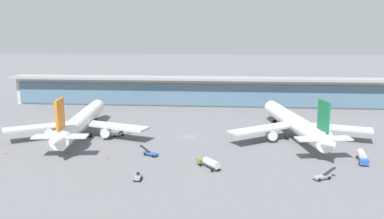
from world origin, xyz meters
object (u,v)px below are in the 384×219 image
airliner_left_stand (81,121)px  service_truck_on_taxiway_grey (138,177)px  airliner_centre_stand (295,123)px  safety_cone_delta (6,153)px  service_truck_near_nose_grey (323,176)px  service_truck_by_tail_olive (209,163)px  safety_cone_charlie (107,157)px  service_truck_mid_apron_blue (362,156)px  service_truck_at_far_stand_white (118,134)px  safety_cone_bravo (67,152)px  service_truck_under_wing_blue (150,153)px  safety_cone_alpha (107,158)px

airliner_left_stand → service_truck_on_taxiway_grey: size_ratio=23.10×
airliner_centre_stand → safety_cone_delta: 97.71m
airliner_left_stand → airliner_centre_stand: (77.70, 4.26, 0.00)m
airliner_left_stand → safety_cone_delta: (-15.96, -23.07, -5.31)m
service_truck_near_nose_grey → service_truck_by_tail_olive: 30.24m
service_truck_by_tail_olive → safety_cone_charlie: size_ratio=11.64×
service_truck_mid_apron_blue → service_truck_at_far_stand_white: bearing=164.4°
service_truck_near_nose_grey → safety_cone_charlie: service_truck_near_nose_grey is taller
airliner_centre_stand → service_truck_mid_apron_blue: (15.43, -25.43, -3.93)m
airliner_centre_stand → safety_cone_bravo: airliner_centre_stand is taller
service_truck_under_wing_blue → service_truck_mid_apron_blue: bearing=-0.2°
service_truck_mid_apron_blue → safety_cone_bravo: service_truck_mid_apron_blue is taller
safety_cone_delta → airliner_centre_stand: bearing=16.3°
service_truck_near_nose_grey → service_truck_under_wing_blue: (-48.30, 15.56, 0.00)m
safety_cone_alpha → airliner_centre_stand: bearing=26.2°
service_truck_mid_apron_blue → safety_cone_alpha: 75.90m
service_truck_near_nose_grey → service_truck_at_far_stand_white: bearing=149.8°
safety_cone_alpha → service_truck_near_nose_grey: bearing=-10.4°
safety_cone_charlie → service_truck_under_wing_blue: bearing=13.4°
airliner_centre_stand → safety_cone_delta: bearing=-163.7°
airliner_left_stand → service_truck_at_far_stand_white: 14.21m
airliner_centre_stand → safety_cone_charlie: size_ratio=95.64×
airliner_left_stand → service_truck_under_wing_blue: (29.81, -20.95, -4.82)m
airliner_centre_stand → service_truck_near_nose_grey: bearing=-89.4°
safety_cone_alpha → service_truck_mid_apron_blue: bearing=3.2°
service_truck_at_far_stand_white → safety_cone_bravo: size_ratio=8.59×
service_truck_on_taxiway_grey → safety_cone_alpha: bearing=129.6°
airliner_centre_stand → service_truck_by_tail_olive: (-29.26, -35.05, -3.93)m
service_truck_near_nose_grey → safety_cone_bravo: bearing=167.9°
service_truck_by_tail_olive → safety_cone_delta: size_ratio=11.64×
safety_cone_bravo → airliner_centre_stand: bearing=18.2°
service_truck_under_wing_blue → service_truck_by_tail_olive: bearing=-27.9°
airliner_centre_stand → service_truck_by_tail_olive: bearing=-129.9°
service_truck_near_nose_grey → service_truck_on_taxiway_grey: (-47.49, -4.89, 0.07)m
service_truck_by_tail_olive → service_truck_on_taxiway_grey: (-17.82, -10.60, -0.83)m
service_truck_under_wing_blue → safety_cone_charlie: bearing=-166.6°
service_truck_on_taxiway_grey → safety_cone_alpha: size_ratio=4.15×
service_truck_mid_apron_blue → safety_cone_alpha: service_truck_mid_apron_blue is taller
airliner_left_stand → service_truck_near_nose_grey: bearing=-25.1°
service_truck_on_taxiway_grey → service_truck_at_far_stand_white: service_truck_at_far_stand_white is taller
service_truck_on_taxiway_grey → airliner_left_stand: bearing=126.5°
service_truck_at_far_stand_white → service_truck_on_taxiway_grey: bearing=-67.9°
airliner_left_stand → service_truck_near_nose_grey: airliner_left_stand is taller
safety_cone_alpha → safety_cone_delta: same height
service_truck_near_nose_grey → service_truck_mid_apron_blue: bearing=45.6°
service_truck_mid_apron_blue → safety_cone_alpha: (-75.77, -4.21, -1.39)m
airliner_centre_stand → service_truck_under_wing_blue: bearing=-152.2°
safety_cone_charlie → safety_cone_alpha: bearing=-80.0°
service_truck_under_wing_blue → safety_cone_charlie: service_truck_under_wing_blue is taller
service_truck_at_far_stand_white → safety_cone_charlie: size_ratio=8.59×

